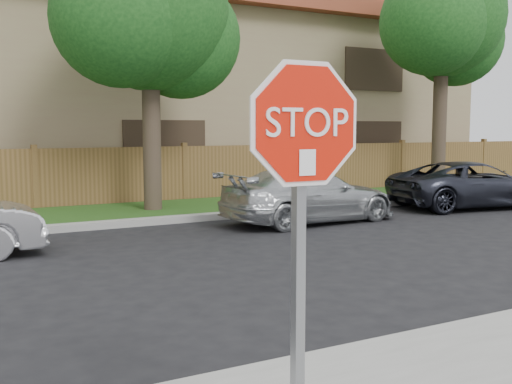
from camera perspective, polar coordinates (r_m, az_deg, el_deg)
ground at (r=5.35m, az=-1.90°, el=-17.29°), size 90.00×90.00×0.00m
far_curb at (r=12.90m, az=-18.16°, el=-3.29°), size 70.00×0.30×0.15m
grass_strip at (r=14.52m, az=-19.30°, el=-2.36°), size 70.00×3.00×0.12m
fence at (r=16.01m, az=-20.29°, el=1.03°), size 70.00×0.12×1.60m
apartment_building at (r=21.56m, az=-22.66°, el=9.43°), size 35.20×9.20×7.20m
tree_mid at (r=14.99m, az=-9.88°, el=16.65°), size 4.80×3.90×7.35m
tree_right at (r=20.20m, az=17.69°, el=15.70°), size 4.80×3.90×8.20m
stop_sign at (r=3.49m, az=4.51°, el=1.21°), size 1.01×0.13×2.55m
sedan_right at (r=13.46m, az=5.13°, el=-0.34°), size 4.30×2.00×1.21m
sedan_far_right at (r=16.91m, az=19.91°, el=0.67°), size 4.71×2.77×1.23m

